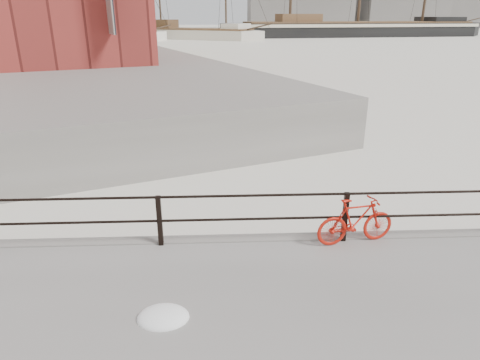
% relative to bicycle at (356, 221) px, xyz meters
% --- Properties ---
extents(far_quay, '(78.44, 148.07, 1.80)m').
position_rel_bicycle_xyz_m(far_quay, '(-36.68, 72.25, 0.09)').
color(far_quay, gray).
rests_on(far_quay, ground).
extents(bicycle, '(1.55, 0.52, 0.93)m').
position_rel_bicycle_xyz_m(bicycle, '(0.00, 0.00, 0.00)').
color(bicycle, red).
rests_on(bicycle, promenade).
extents(barque_black, '(68.49, 30.89, 36.96)m').
position_rel_bicycle_xyz_m(barque_black, '(27.00, 88.20, -0.81)').
color(barque_black, black).
rests_on(barque_black, ground).
extents(schooner_mid, '(34.55, 27.44, 22.75)m').
position_rel_bicycle_xyz_m(schooner_mid, '(-7.51, 79.65, -0.81)').
color(schooner_mid, beige).
rests_on(schooner_mid, ground).
extents(schooner_left, '(24.56, 19.27, 17.20)m').
position_rel_bicycle_xyz_m(schooner_left, '(-21.55, 71.13, -0.81)').
color(schooner_left, silver).
rests_on(schooner_left, ground).
extents(workboat_far, '(11.56, 4.67, 7.00)m').
position_rel_bicycle_xyz_m(workboat_far, '(-25.71, 45.00, -0.81)').
color(workboat_far, black).
rests_on(workboat_far, ground).
extents(industrial_east, '(20.00, 16.00, 14.00)m').
position_rel_bicycle_xyz_m(industrial_east, '(81.32, 150.25, 6.19)').
color(industrial_east, gray).
rests_on(industrial_east, ground).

